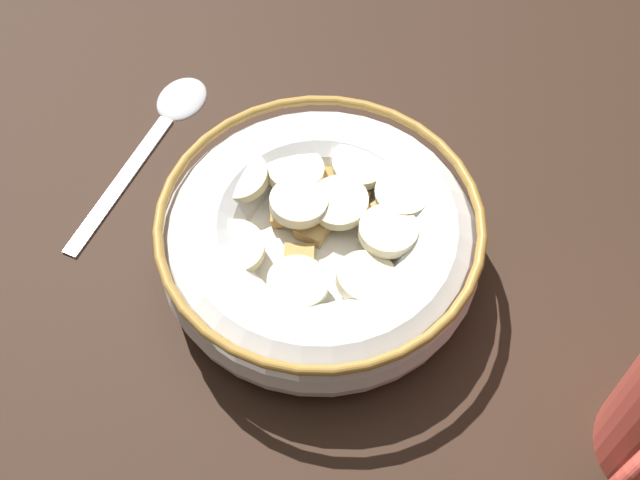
{
  "coord_description": "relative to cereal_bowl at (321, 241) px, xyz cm",
  "views": [
    {
      "loc": [
        17.05,
        21.78,
        46.16
      ],
      "look_at": [
        0.0,
        0.0,
        3.0
      ],
      "focal_mm": 48.59,
      "sensor_mm": 36.0,
      "label": 1
    }
  ],
  "objects": [
    {
      "name": "cereal_bowl",
      "position": [
        0.0,
        0.0,
        0.0
      ],
      "size": [
        19.17,
        19.17,
        5.27
      ],
      "color": "white",
      "rests_on": "ground_plane"
    },
    {
      "name": "spoon",
      "position": [
        1.33,
        -15.79,
        -2.51
      ],
      "size": [
        15.57,
        9.48,
        0.8
      ],
      "color": "silver",
      "rests_on": "ground_plane"
    },
    {
      "name": "ground_plane",
      "position": [
        0.05,
        0.02,
        -3.85
      ],
      "size": [
        127.3,
        127.3,
        2.0
      ],
      "primitive_type": "cube",
      "color": "#332116"
    }
  ]
}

